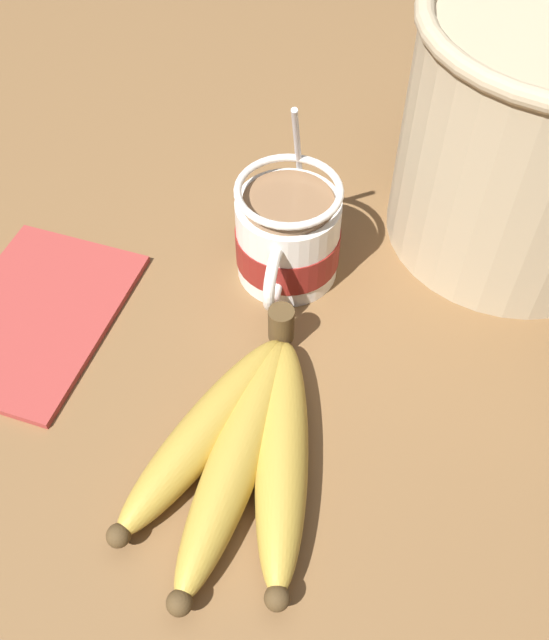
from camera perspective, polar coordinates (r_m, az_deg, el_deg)
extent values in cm
cube|color=brown|center=(59.68, 1.40, 0.48)|extent=(126.49, 126.49, 2.95)
cylinder|color=white|center=(58.24, 1.07, 6.58)|extent=(8.40, 8.40, 7.54)
cylinder|color=maroon|center=(58.72, 1.06, 6.11)|extent=(8.60, 8.60, 3.10)
torus|color=white|center=(54.37, 0.01, 3.39)|extent=(5.15, 0.90, 5.15)
cylinder|color=#846042|center=(55.57, 1.13, 9.40)|extent=(7.20, 7.20, 0.40)
torus|color=white|center=(54.77, 1.15, 10.33)|extent=(8.40, 8.40, 0.60)
cylinder|color=silver|center=(58.24, 1.96, 12.47)|extent=(5.70, 0.50, 13.66)
ellipsoid|color=silver|center=(60.87, 1.32, 6.02)|extent=(3.00, 2.00, 0.80)
cylinder|color=#4C381E|center=(53.61, 0.98, -0.39)|extent=(2.00, 2.00, 3.00)
ellipsoid|color=#B79338|center=(49.96, -5.46, -8.70)|extent=(18.20, 9.91, 3.48)
sphere|color=#4C381E|center=(47.48, -12.38, -16.50)|extent=(1.57, 1.57, 1.57)
ellipsoid|color=#B79338|center=(48.76, -2.99, -10.85)|extent=(20.33, 5.56, 3.57)
sphere|color=#4C381E|center=(45.43, -7.61, -21.52)|extent=(1.61, 1.61, 1.61)
ellipsoid|color=#B79338|center=(48.76, 0.62, -10.76)|extent=(19.11, 6.76, 3.54)
sphere|color=#4C381E|center=(45.18, 0.21, -21.36)|extent=(1.59, 1.59, 1.59)
cylinder|color=tan|center=(61.56, 20.12, 13.47)|extent=(21.02, 21.02, 19.63)
cube|color=#A33833|center=(60.40, -18.63, 0.29)|extent=(18.66, 14.03, 0.60)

